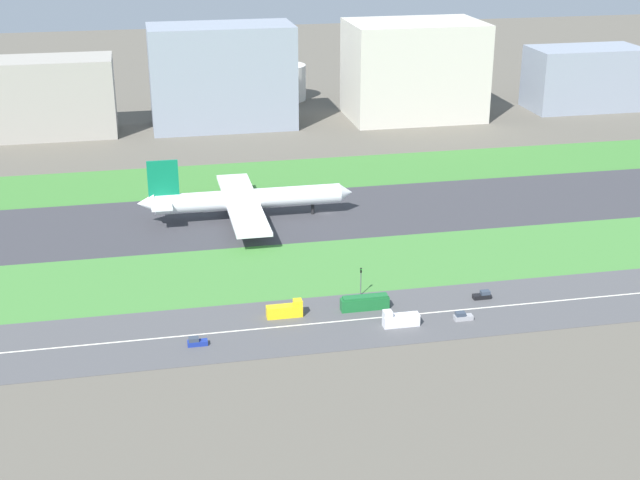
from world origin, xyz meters
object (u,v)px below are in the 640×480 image
(airliner, at_px, (243,200))
(car_1, at_px, (197,342))
(fuel_tank_west, at_px, (223,86))
(terminal_building, at_px, (46,97))
(car_4, at_px, (483,295))
(car_0, at_px, (463,317))
(truck_0, at_px, (286,310))
(bus_1, at_px, (365,303))
(fuel_tank_centre, at_px, (283,82))
(traffic_light, at_px, (361,279))
(truck_1, at_px, (400,320))
(office_tower, at_px, (414,70))
(cargo_warehouse, at_px, (584,78))
(hangar_building, at_px, (222,76))

(airliner, distance_m, car_1, 80.76)
(airliner, bearing_deg, fuel_tank_west, 86.21)
(car_1, distance_m, terminal_building, 197.55)
(car_4, bearing_deg, car_0, -131.48)
(truck_0, bearing_deg, bus_1, 0.00)
(terminal_building, bearing_deg, car_1, -77.04)
(bus_1, bearing_deg, fuel_tank_centre, 85.38)
(bus_1, relative_size, car_1, 2.64)
(traffic_light, relative_size, fuel_tank_west, 0.44)
(traffic_light, bearing_deg, car_4, -15.56)
(car_0, height_order, traffic_light, traffic_light)
(airliner, distance_m, fuel_tank_centre, 163.66)
(car_4, xyz_separation_m, terminal_building, (-114.51, 182.00, 14.53))
(car_0, relative_size, car_1, 1.00)
(truck_1, height_order, office_tower, office_tower)
(car_1, height_order, office_tower, office_tower)
(car_0, xyz_separation_m, fuel_tank_west, (-30.72, 237.00, 6.65))
(office_tower, distance_m, cargo_warehouse, 79.95)
(bus_1, xyz_separation_m, hangar_building, (-14.36, 182.00, 19.14))
(car_1, relative_size, hangar_building, 0.07)
(car_1, height_order, traffic_light, traffic_light)
(car_0, distance_m, bus_1, 23.17)
(truck_0, bearing_deg, fuel_tank_west, 87.66)
(car_1, bearing_deg, traffic_light, -156.62)
(truck_0, relative_size, cargo_warehouse, 0.17)
(bus_1, xyz_separation_m, car_1, (-40.61, -10.00, -0.90))
(traffic_light, bearing_deg, hangar_building, 95.05)
(airliner, height_order, hangar_building, hangar_building)
(car_1, relative_size, fuel_tank_centre, 0.21)
(terminal_building, bearing_deg, office_tower, 0.00)
(car_4, height_order, office_tower, office_tower)
(car_1, bearing_deg, truck_1, 180.00)
(hangar_building, relative_size, fuel_tank_centre, 2.75)
(car_1, bearing_deg, fuel_tank_west, -97.40)
(truck_0, relative_size, traffic_light, 1.17)
(bus_1, relative_size, cargo_warehouse, 0.23)
(hangar_building, bearing_deg, fuel_tank_centre, 54.00)
(fuel_tank_west, bearing_deg, traffic_light, -87.16)
(office_tower, bearing_deg, cargo_warehouse, 0.00)
(fuel_tank_centre, bearing_deg, terminal_building, -156.43)
(car_0, xyz_separation_m, office_tower, (47.02, 192.00, 19.51))
(hangar_building, bearing_deg, car_4, -76.38)
(car_4, xyz_separation_m, office_tower, (38.18, 182.00, 19.51))
(car_1, relative_size, traffic_light, 0.61)
(airliner, relative_size, truck_0, 7.74)
(airliner, xyz_separation_m, bus_1, (20.38, -68.00, -4.41))
(bus_1, relative_size, office_tower, 0.21)
(cargo_warehouse, height_order, fuel_tank_centre, cargo_warehouse)
(bus_1, height_order, terminal_building, terminal_building)
(truck_1, bearing_deg, car_1, -0.00)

